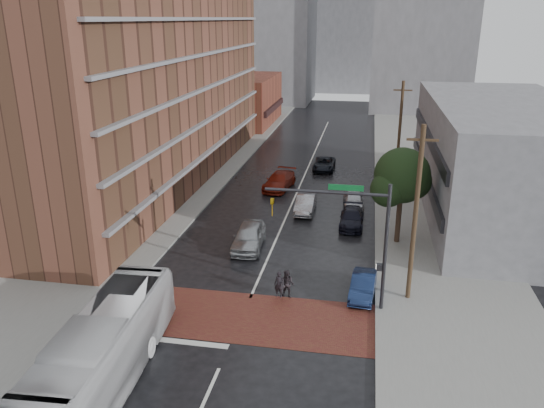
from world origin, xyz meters
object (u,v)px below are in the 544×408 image
at_px(pedestrian_a, 279,284).
at_px(car_travel_c, 279,181).
at_px(car_parked_mid, 352,218).
at_px(car_parked_far, 354,199).
at_px(pedestrian_b, 287,284).
at_px(car_travel_b, 305,204).
at_px(car_travel_a, 249,236).
at_px(car_parked_near, 363,286).
at_px(suv_travel, 324,164).
at_px(transit_bus, 101,353).

bearing_deg(pedestrian_a, car_travel_c, 108.53).
bearing_deg(car_parked_mid, car_parked_far, 90.60).
bearing_deg(pedestrian_b, car_travel_b, 104.02).
height_order(car_travel_a, car_travel_c, car_travel_a).
distance_m(pedestrian_b, car_parked_near, 4.35).
distance_m(car_travel_b, suv_travel, 13.12).
bearing_deg(pedestrian_a, suv_travel, 98.63).
bearing_deg(pedestrian_b, car_parked_near, 24.57).
height_order(transit_bus, car_parked_mid, transit_bus).
distance_m(pedestrian_b, car_parked_mid, 12.19).
height_order(car_travel_a, car_parked_mid, car_travel_a).
distance_m(transit_bus, suv_travel, 36.92).
bearing_deg(car_travel_a, car_parked_mid, 35.46).
xyz_separation_m(car_travel_a, car_parked_near, (7.91, -5.38, -0.21)).
distance_m(pedestrian_b, car_parked_far, 16.40).
bearing_deg(pedestrian_b, pedestrian_a, -168.74).
height_order(pedestrian_a, car_parked_near, pedestrian_a).
height_order(pedestrian_a, car_travel_a, car_travel_a).
distance_m(pedestrian_a, car_travel_b, 14.23).
distance_m(car_travel_a, car_parked_mid, 8.72).
bearing_deg(pedestrian_a, car_parked_far, 86.32).
relative_size(car_parked_mid, car_parked_far, 1.06).
distance_m(pedestrian_a, suv_travel, 27.34).
height_order(suv_travel, car_parked_mid, suv_travel).
height_order(car_travel_a, car_travel_b, car_travel_a).
height_order(car_travel_c, car_parked_mid, car_travel_c).
bearing_deg(car_parked_far, pedestrian_b, -105.46).
distance_m(car_travel_a, suv_travel, 21.23).
bearing_deg(car_parked_far, suv_travel, 102.65).
bearing_deg(car_parked_mid, car_travel_c, 130.58).
bearing_deg(pedestrian_b, suv_travel, 101.90).
distance_m(transit_bus, pedestrian_b, 11.21).
bearing_deg(transit_bus, pedestrian_b, 50.59).
bearing_deg(transit_bus, car_travel_a, 76.01).
relative_size(pedestrian_a, car_parked_far, 0.38).
height_order(car_travel_c, car_parked_far, car_travel_c).
xyz_separation_m(pedestrian_b, car_travel_c, (-3.84, 20.06, -0.08)).
relative_size(car_travel_a, car_parked_far, 1.20).
distance_m(suv_travel, car_parked_mid, 15.95).
distance_m(pedestrian_b, suv_travel, 27.34).
bearing_deg(car_parked_mid, car_travel_b, 147.90).
relative_size(transit_bus, car_parked_near, 3.12).
height_order(pedestrian_a, car_travel_c, pedestrian_a).
bearing_deg(transit_bus, car_parked_near, 39.55).
bearing_deg(pedestrian_b, car_travel_a, 131.23).
bearing_deg(car_travel_c, car_parked_mid, -41.58).
bearing_deg(car_parked_far, pedestrian_a, -107.05).
distance_m(transit_bus, car_parked_far, 26.96).
xyz_separation_m(pedestrian_b, suv_travel, (-0.30, 27.34, -0.20)).
xyz_separation_m(car_travel_c, car_parked_mid, (7.01, -8.29, -0.12)).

